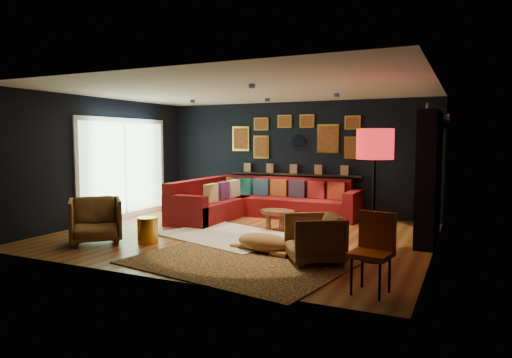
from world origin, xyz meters
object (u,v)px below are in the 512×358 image
at_px(pouf, 203,214).
at_px(dog, 264,239).
at_px(armchair_right, 314,236).
at_px(orange_chair, 374,245).
at_px(coffee_table, 278,214).
at_px(armchair_left, 95,218).
at_px(gold_stool, 148,230).
at_px(floor_lamp, 375,149).
at_px(sectional, 254,203).

xyz_separation_m(pouf, dog, (2.14, -1.68, 0.01)).
relative_size(armchair_right, orange_chair, 0.83).
height_order(coffee_table, dog, dog).
xyz_separation_m(pouf, orange_chair, (3.99, -2.78, 0.34)).
relative_size(armchair_left, orange_chair, 0.91).
relative_size(coffee_table, gold_stool, 1.79).
distance_m(coffee_table, armchair_left, 3.28).
distance_m(floor_lamp, dog, 2.12).
relative_size(sectional, coffee_table, 4.45).
bearing_deg(orange_chair, armchair_right, 146.76).
xyz_separation_m(armchair_left, orange_chair, (4.70, -0.52, 0.12)).
xyz_separation_m(coffee_table, gold_stool, (-1.60, -1.87, -0.10)).
height_order(pouf, gold_stool, gold_stool).
distance_m(armchair_right, dog, 0.89).
relative_size(sectional, armchair_right, 4.53).
bearing_deg(sectional, coffee_table, -47.37).
bearing_deg(gold_stool, pouf, 92.08).
bearing_deg(gold_stool, orange_chair, -13.06).
xyz_separation_m(sectional, pouf, (-0.62, -1.14, -0.12)).
bearing_deg(armchair_right, coffee_table, -177.83).
bearing_deg(coffee_table, dog, -74.17).
bearing_deg(armchair_right, armchair_left, -117.34).
relative_size(pouf, gold_stool, 1.22).
relative_size(pouf, armchair_right, 0.70).
bearing_deg(sectional, armchair_left, -111.24).
bearing_deg(dog, armchair_left, -160.21).
xyz_separation_m(coffee_table, dog, (0.48, -1.68, -0.10)).
bearing_deg(pouf, floor_lamp, -21.01).
bearing_deg(orange_chair, gold_stool, 176.12).
height_order(armchair_right, floor_lamp, floor_lamp).
xyz_separation_m(pouf, armchair_right, (3.00, -1.87, 0.17)).
xyz_separation_m(armchair_left, armchair_right, (3.70, 0.39, -0.04)).
distance_m(pouf, armchair_right, 3.54).
relative_size(sectional, armchair_left, 4.09).
distance_m(coffee_table, gold_stool, 2.46).
relative_size(armchair_left, armchair_right, 1.11).
distance_m(sectional, coffee_table, 1.55).
height_order(sectional, orange_chair, orange_chair).
height_order(armchair_left, orange_chair, orange_chair).
xyz_separation_m(coffee_table, orange_chair, (2.33, -2.78, 0.22)).
xyz_separation_m(sectional, floor_lamp, (3.11, -2.57, 1.28)).
relative_size(orange_chair, dog, 0.72).
distance_m(orange_chair, dog, 2.18).
height_order(gold_stool, floor_lamp, floor_lamp).
height_order(orange_chair, dog, orange_chair).
distance_m(gold_stool, orange_chair, 4.04).
bearing_deg(gold_stool, armchair_left, -153.11).
xyz_separation_m(sectional, gold_stool, (-0.55, -3.01, -0.11)).
distance_m(coffee_table, dog, 1.75).
height_order(coffee_table, pouf, coffee_table).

